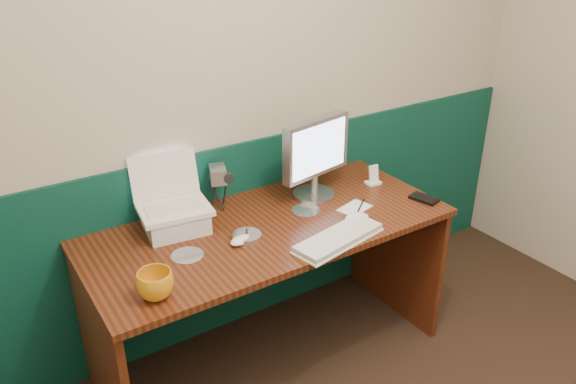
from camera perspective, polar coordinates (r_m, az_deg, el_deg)
back_wall at (r=2.61m, az=-4.09°, el=10.40°), size 3.50×0.04×2.50m
wainscot at (r=2.90m, az=-3.51°, el=-4.10°), size 3.48×0.02×1.00m
desk at (r=2.65m, az=-1.80°, el=-10.41°), size 1.60×0.70×0.75m
laptop_riser at (r=2.44m, az=-11.34°, el=-2.89°), size 0.28×0.24×0.09m
laptop at (r=2.36m, az=-11.68°, el=0.62°), size 0.32×0.26×0.24m
monitor at (r=2.62m, az=2.72°, el=3.37°), size 0.40×0.18×0.38m
keyboard at (r=2.33m, az=5.15°, el=-4.75°), size 0.43×0.21×0.02m
mouse_right at (r=2.49m, az=7.02°, el=-2.59°), size 0.12×0.09×0.04m
mouse_left at (r=2.31m, az=-4.82°, el=-4.90°), size 0.11×0.08×0.03m
mug at (r=2.04m, az=-13.33°, el=-9.16°), size 0.15×0.15×0.10m
camcorder at (r=2.57m, az=-7.07°, el=0.37°), size 0.13×0.15×0.19m
cd_spindle at (r=2.34m, az=-4.20°, el=-4.54°), size 0.12×0.12×0.03m
cd_loose_a at (r=2.27m, az=-10.19°, el=-6.33°), size 0.13×0.13×0.00m
cd_loose_b at (r=2.57m, az=1.83°, el=-1.85°), size 0.13×0.13×0.00m
pen at (r=2.62m, az=7.42°, el=-1.36°), size 0.11×0.09×0.01m
papers at (r=2.60m, az=6.78°, el=-1.64°), size 0.17×0.14×0.00m
dock at (r=2.85m, az=8.63°, el=0.95°), size 0.08×0.06×0.01m
music_player at (r=2.83m, az=8.70°, el=1.87°), size 0.05×0.03×0.09m
pda at (r=2.73m, az=13.66°, el=-0.65°), size 0.11×0.14×0.02m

